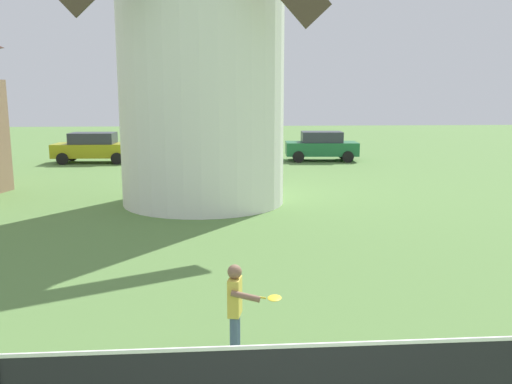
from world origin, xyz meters
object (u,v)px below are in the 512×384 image
(player_far, at_px, (237,305))
(parked_car_green, at_px, (321,146))
(parked_car_mustard, at_px, (93,147))
(tennis_net, at_px, (271,373))
(parked_car_blue, at_px, (209,146))

(player_far, relative_size, parked_car_green, 0.32)
(player_far, bearing_deg, parked_car_mustard, 107.02)
(tennis_net, bearing_deg, player_far, 99.04)
(parked_car_green, bearing_deg, tennis_net, -102.39)
(tennis_net, xyz_separation_m, parked_car_mustard, (-6.89, 23.36, 0.12))
(parked_car_mustard, relative_size, parked_car_blue, 0.97)
(player_far, bearing_deg, parked_car_green, 75.96)
(parked_car_mustard, distance_m, parked_car_blue, 6.01)
(tennis_net, xyz_separation_m, player_far, (-0.28, 1.73, 0.03))
(parked_car_blue, bearing_deg, parked_car_green, -0.97)
(parked_car_blue, height_order, parked_car_green, same)
(parked_car_blue, bearing_deg, parked_car_mustard, -179.53)
(tennis_net, bearing_deg, parked_car_blue, 92.17)
(player_far, xyz_separation_m, parked_car_green, (5.39, 21.58, 0.09))
(parked_car_green, bearing_deg, player_far, -104.04)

